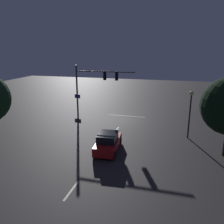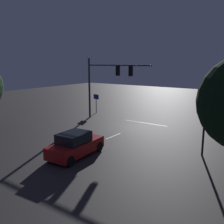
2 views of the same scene
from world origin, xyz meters
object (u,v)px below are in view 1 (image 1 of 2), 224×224
Objects in this scene: route_sign at (78,98)px; car_approaching at (108,142)px; traffic_signal_assembly at (95,82)px; street_lamp_left_kerb at (190,105)px.

car_approaching is at bearing 123.45° from route_sign.
street_lamp_left_kerb is at bearing 157.22° from traffic_signal_assembly.
route_sign reaches higher than car_approaching.
route_sign is (8.39, -12.70, 0.94)m from car_approaching.
traffic_signal_assembly is 5.35m from route_sign.
traffic_signal_assembly reaches higher than street_lamp_left_kerb.
traffic_signal_assembly is at bearing -64.86° from car_approaching.
car_approaching is at bearing 35.98° from street_lamp_left_kerb.
traffic_signal_assembly reaches higher than route_sign.
street_lamp_left_kerb is at bearing 154.00° from route_sign.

